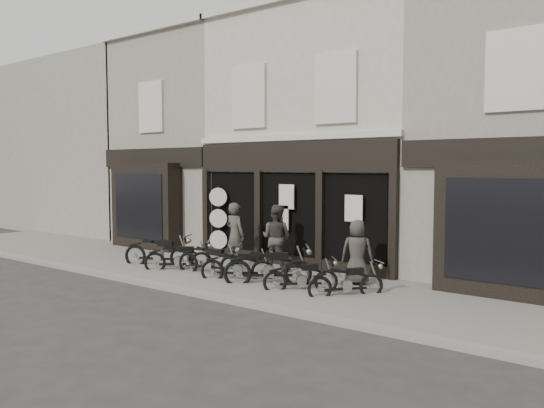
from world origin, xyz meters
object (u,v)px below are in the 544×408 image
Objects in this scene: motorcycle_4 at (269,271)px; motorcycle_6 at (347,285)px; motorcycle_5 at (302,280)px; advert_sign_post at (219,224)px; motorcycle_1 at (179,260)px; motorcycle_2 at (209,263)px; man_centre at (276,238)px; motorcycle_0 at (159,255)px; man_left at (235,235)px; man_right at (357,252)px; motorcycle_3 at (238,269)px.

motorcycle_6 is (2.26, 0.07, -0.08)m from motorcycle_4.
advert_sign_post is at bearing 113.60° from motorcycle_5.
motorcycle_1 is 0.80× the size of motorcycle_2.
man_centre reaches higher than motorcycle_5.
motorcycle_1 is at bearing -28.44° from motorcycle_0.
man_left is at bearing 6.83° from motorcycle_0.
man_centre is (1.34, 0.29, -0.02)m from man_left.
man_left reaches higher than motorcycle_5.
advert_sign_post is at bearing 111.18° from motorcycle_6.
advert_sign_post is (-1.58, 2.13, 0.84)m from motorcycle_2.
motorcycle_0 is at bearing 171.55° from motorcycle_2.
motorcycle_2 is 1.09× the size of man_centre.
motorcycle_1 is 1.06× the size of motorcycle_6.
motorcycle_0 is 6.36m from man_right.
man_left is 0.77× the size of advert_sign_post.
advert_sign_post reaches higher than motorcycle_4.
motorcycle_4 is at bearing 134.00° from motorcycle_5.
motorcycle_4 reaches higher than motorcycle_5.
man_centre is at bearing -36.09° from advert_sign_post.
man_centre is at bearing -27.59° from man_right.
motorcycle_1 is at bearing -8.29° from man_right.
motorcycle_1 is at bearing 57.58° from man_left.
motorcycle_5 is (1.08, -0.08, -0.08)m from motorcycle_4.
man_left is at bearing 82.19° from motorcycle_2.
motorcycle_0 is at bearing 16.29° from man_centre.
advert_sign_post is (-4.82, 2.23, 0.88)m from motorcycle_5.
motorcycle_4 is at bearing 132.13° from motorcycle_6.
motorcycle_2 is 2.79m from advert_sign_post.
motorcycle_3 is 2.06m from motorcycle_5.
motorcycle_5 is at bearing 166.59° from man_left.
motorcycle_3 is 1.87m from man_left.
motorcycle_1 is at bearing 138.93° from motorcycle_5.
motorcycle_1 is 5.53m from motorcycle_6.
motorcycle_4 is 1.16× the size of man_right.
motorcycle_2 is at bearing -6.30° from man_right.
motorcycle_2 is 1.35m from man_left.
motorcycle_0 is 2.37m from advert_sign_post.
motorcycle_5 is at bearing 34.60° from man_right.
motorcycle_2 is 1.18m from motorcycle_3.
motorcycle_6 is at bearing -30.53° from motorcycle_3.
motorcycle_5 is at bearing -42.85° from motorcycle_4.
man_right is at bearing -31.89° from advert_sign_post.
man_left is (-2.18, 1.17, 0.66)m from motorcycle_4.
motorcycle_4 is 4.39m from advert_sign_post.
man_centre reaches higher than motorcycle_3.
motorcycle_4 is 2.26m from motorcycle_6.
motorcycle_1 is 0.66× the size of advert_sign_post.
motorcycle_4 is 1.25× the size of motorcycle_6.
motorcycle_3 is 3.65m from advert_sign_post.
motorcycle_4 is at bearing 113.18° from man_centre.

